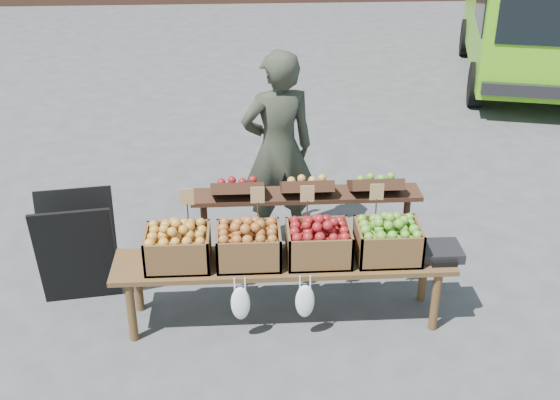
{
  "coord_description": "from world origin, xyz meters",
  "views": [
    {
      "loc": [
        -0.36,
        -4.29,
        3.54
      ],
      "look_at": [
        -0.06,
        0.92,
        0.85
      ],
      "focal_mm": 45.0,
      "sensor_mm": 36.0,
      "label": 1
    }
  ],
  "objects_px": {
    "display_bench": "(284,290)",
    "crate_red_apples": "(319,244)",
    "crate_golden_apples": "(178,248)",
    "weighing_scale": "(440,251)",
    "crate_russet_pears": "(249,246)",
    "delivery_van": "(534,19)",
    "chalkboard_sign": "(77,249)",
    "vendor": "(278,150)",
    "crate_green_apples": "(388,242)",
    "back_table": "(306,221)"
  },
  "relations": [
    {
      "from": "crate_green_apples",
      "to": "display_bench",
      "type": "bearing_deg",
      "value": 180.0
    },
    {
      "from": "crate_golden_apples",
      "to": "weighing_scale",
      "type": "bearing_deg",
      "value": 0.0
    },
    {
      "from": "vendor",
      "to": "crate_golden_apples",
      "type": "xyz_separation_m",
      "value": [
        -0.85,
        -1.32,
        -0.25
      ]
    },
    {
      "from": "delivery_van",
      "to": "weighing_scale",
      "type": "relative_size",
      "value": 13.17
    },
    {
      "from": "chalkboard_sign",
      "to": "vendor",
      "type": "bearing_deg",
      "value": 20.13
    },
    {
      "from": "display_bench",
      "to": "crate_red_apples",
      "type": "bearing_deg",
      "value": 0.0
    },
    {
      "from": "crate_golden_apples",
      "to": "crate_green_apples",
      "type": "distance_m",
      "value": 1.65
    },
    {
      "from": "delivery_van",
      "to": "display_bench",
      "type": "relative_size",
      "value": 1.66
    },
    {
      "from": "vendor",
      "to": "chalkboard_sign",
      "type": "xyz_separation_m",
      "value": [
        -1.74,
        -0.91,
        -0.47
      ]
    },
    {
      "from": "vendor",
      "to": "crate_russet_pears",
      "type": "bearing_deg",
      "value": 63.87
    },
    {
      "from": "back_table",
      "to": "crate_red_apples",
      "type": "relative_size",
      "value": 4.2
    },
    {
      "from": "crate_golden_apples",
      "to": "vendor",
      "type": "bearing_deg",
      "value": 57.05
    },
    {
      "from": "vendor",
      "to": "crate_russet_pears",
      "type": "height_order",
      "value": "vendor"
    },
    {
      "from": "weighing_scale",
      "to": "delivery_van",
      "type": "bearing_deg",
      "value": 63.41
    },
    {
      "from": "crate_green_apples",
      "to": "crate_red_apples",
      "type": "bearing_deg",
      "value": 180.0
    },
    {
      "from": "weighing_scale",
      "to": "chalkboard_sign",
      "type": "bearing_deg",
      "value": 172.1
    },
    {
      "from": "vendor",
      "to": "weighing_scale",
      "type": "height_order",
      "value": "vendor"
    },
    {
      "from": "chalkboard_sign",
      "to": "crate_red_apples",
      "type": "distance_m",
      "value": 2.04
    },
    {
      "from": "vendor",
      "to": "crate_red_apples",
      "type": "bearing_deg",
      "value": 87.46
    },
    {
      "from": "crate_red_apples",
      "to": "display_bench",
      "type": "bearing_deg",
      "value": 180.0
    },
    {
      "from": "vendor",
      "to": "chalkboard_sign",
      "type": "height_order",
      "value": "vendor"
    },
    {
      "from": "chalkboard_sign",
      "to": "crate_golden_apples",
      "type": "relative_size",
      "value": 1.93
    },
    {
      "from": "vendor",
      "to": "crate_golden_apples",
      "type": "relative_size",
      "value": 3.83
    },
    {
      "from": "weighing_scale",
      "to": "crate_red_apples",
      "type": "bearing_deg",
      "value": 180.0
    },
    {
      "from": "display_bench",
      "to": "crate_russet_pears",
      "type": "bearing_deg",
      "value": 180.0
    },
    {
      "from": "chalkboard_sign",
      "to": "weighing_scale",
      "type": "distance_m",
      "value": 2.99
    },
    {
      "from": "vendor",
      "to": "crate_red_apples",
      "type": "height_order",
      "value": "vendor"
    },
    {
      "from": "crate_russet_pears",
      "to": "delivery_van",
      "type": "bearing_deg",
      "value": 53.27
    },
    {
      "from": "crate_golden_apples",
      "to": "display_bench",
      "type": "bearing_deg",
      "value": 0.0
    },
    {
      "from": "back_table",
      "to": "crate_golden_apples",
      "type": "relative_size",
      "value": 4.2
    },
    {
      "from": "chalkboard_sign",
      "to": "display_bench",
      "type": "height_order",
      "value": "chalkboard_sign"
    },
    {
      "from": "crate_golden_apples",
      "to": "crate_red_apples",
      "type": "height_order",
      "value": "same"
    },
    {
      "from": "vendor",
      "to": "weighing_scale",
      "type": "bearing_deg",
      "value": 119.71
    },
    {
      "from": "crate_golden_apples",
      "to": "crate_red_apples",
      "type": "xyz_separation_m",
      "value": [
        1.1,
        0.0,
        0.0
      ]
    },
    {
      "from": "vendor",
      "to": "crate_russet_pears",
      "type": "distance_m",
      "value": 1.37
    },
    {
      "from": "delivery_van",
      "to": "chalkboard_sign",
      "type": "xyz_separation_m",
      "value": [
        -6.07,
        -5.8,
        -0.52
      ]
    },
    {
      "from": "delivery_van",
      "to": "crate_russet_pears",
      "type": "bearing_deg",
      "value": -112.82
    },
    {
      "from": "display_bench",
      "to": "crate_russet_pears",
      "type": "xyz_separation_m",
      "value": [
        -0.28,
        0.0,
        0.42
      ]
    },
    {
      "from": "vendor",
      "to": "display_bench",
      "type": "distance_m",
      "value": 1.48
    },
    {
      "from": "vendor",
      "to": "back_table",
      "type": "bearing_deg",
      "value": 96.77
    },
    {
      "from": "vendor",
      "to": "crate_green_apples",
      "type": "relative_size",
      "value": 3.83
    },
    {
      "from": "back_table",
      "to": "crate_russet_pears",
      "type": "bearing_deg",
      "value": -125.8
    },
    {
      "from": "chalkboard_sign",
      "to": "back_table",
      "type": "distance_m",
      "value": 1.98
    },
    {
      "from": "display_bench",
      "to": "crate_golden_apples",
      "type": "relative_size",
      "value": 5.4
    },
    {
      "from": "delivery_van",
      "to": "weighing_scale",
      "type": "height_order",
      "value": "delivery_van"
    },
    {
      "from": "delivery_van",
      "to": "vendor",
      "type": "distance_m",
      "value": 6.54
    },
    {
      "from": "display_bench",
      "to": "crate_green_apples",
      "type": "relative_size",
      "value": 5.4
    },
    {
      "from": "chalkboard_sign",
      "to": "weighing_scale",
      "type": "height_order",
      "value": "chalkboard_sign"
    },
    {
      "from": "crate_red_apples",
      "to": "chalkboard_sign",
      "type": "bearing_deg",
      "value": 168.31
    },
    {
      "from": "crate_green_apples",
      "to": "chalkboard_sign",
      "type": "bearing_deg",
      "value": 170.8
    }
  ]
}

